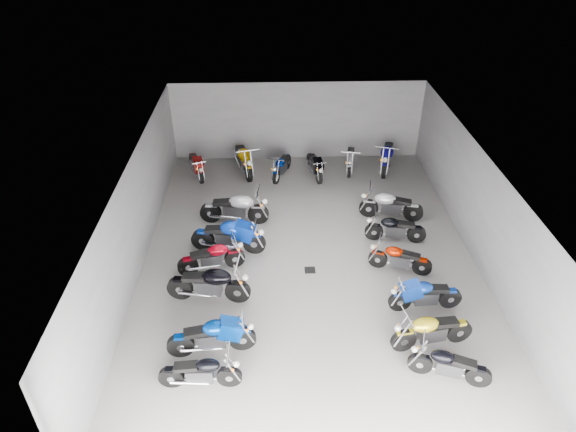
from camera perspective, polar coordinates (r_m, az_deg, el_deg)
name	(u,v)px	position (r m, az deg, el deg)	size (l,w,h in m)	color
ground	(309,260)	(15.66, 2.32, -4.89)	(14.00, 14.00, 0.00)	gray
wall_back	(297,121)	(20.94, 1.05, 10.50)	(10.00, 0.10, 3.20)	slate
wall_left	(135,219)	(15.21, -16.68, -0.34)	(0.10, 14.00, 3.20)	slate
wall_right	(482,212)	(15.90, 20.73, 0.38)	(0.10, 14.00, 3.20)	slate
ceiling	(311,165)	(13.92, 2.61, 5.64)	(10.00, 14.00, 0.04)	black
drain_grate	(310,270)	(15.26, 2.45, -6.02)	(0.32, 0.32, 0.01)	black
motorcycle_left_a	(201,372)	(12.12, -9.66, -16.71)	(1.88, 0.38, 0.83)	black
motorcycle_left_b	(213,336)	(12.72, -8.38, -13.10)	(2.14, 0.48, 0.94)	black
motorcycle_left_c	(209,284)	(14.09, -8.73, -7.48)	(2.30, 0.53, 1.01)	black
motorcycle_left_d	(212,257)	(15.12, -8.43, -4.56)	(1.96, 0.63, 0.88)	black
motorcycle_left_e	(229,236)	(15.78, -6.57, -2.24)	(2.32, 0.57, 1.02)	black
motorcycle_left_f	(235,208)	(17.11, -5.90, 0.85)	(2.32, 0.51, 1.02)	black
motorcycle_right_a	(449,365)	(12.64, 17.44, -15.49)	(1.81, 0.72, 0.82)	black
motorcycle_right_b	(431,331)	(13.21, 15.64, -12.15)	(2.09, 0.55, 0.92)	black
motorcycle_right_c	(425,295)	(14.18, 14.96, -8.46)	(1.98, 0.41, 0.87)	black
motorcycle_right_d	(399,258)	(15.33, 12.27, -4.61)	(1.79, 0.71, 0.81)	black
motorcycle_right_e	(395,229)	(16.54, 11.79, -1.37)	(1.92, 0.47, 0.85)	black
motorcycle_right_f	(391,205)	(17.59, 11.32, 1.16)	(2.12, 0.63, 0.94)	black
motorcycle_back_a	(196,165)	(20.25, -10.16, 5.61)	(0.78, 1.87, 0.85)	black
motorcycle_back_b	(244,159)	(20.24, -4.94, 6.34)	(0.77, 2.34, 1.05)	black
motorcycle_back_c	(282,166)	(19.91, -0.72, 5.60)	(0.77, 1.79, 0.82)	black
motorcycle_back_d	(315,165)	(19.96, 2.99, 5.66)	(0.53, 1.90, 0.84)	black
motorcycle_back_e	(350,159)	(20.55, 6.94, 6.34)	(0.53, 1.95, 0.86)	black
motorcycle_back_f	(387,156)	(20.78, 10.94, 6.57)	(0.84, 2.31, 1.04)	black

